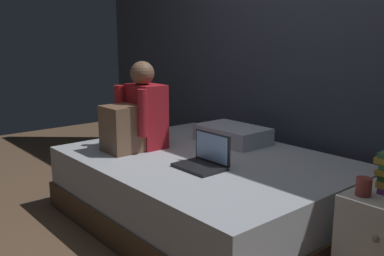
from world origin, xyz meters
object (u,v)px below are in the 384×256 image
Objects in this scene: bed at (205,189)px; pillow at (232,134)px; laptop at (205,159)px; mug at (364,187)px; person_sitting at (137,116)px.

pillow reaches higher than bed.
bed is 6.25× the size of laptop.
mug is at bearing 9.00° from laptop.
person_sitting reaches higher than pillow.
person_sitting is (-0.50, -0.24, 0.49)m from bed.
person_sitting is 1.70m from mug.
mug is (1.67, 0.23, -0.14)m from person_sitting.
person_sitting reaches higher than laptop.
laptop reaches higher than bed.
laptop is (0.18, -0.17, 0.30)m from bed.
person_sitting is 2.05× the size of laptop.
pillow is at bearing 64.62° from person_sitting.
pillow is (-0.35, 0.62, 0.01)m from laptop.
laptop is 3.56× the size of mug.
bed is 1.22m from mug.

